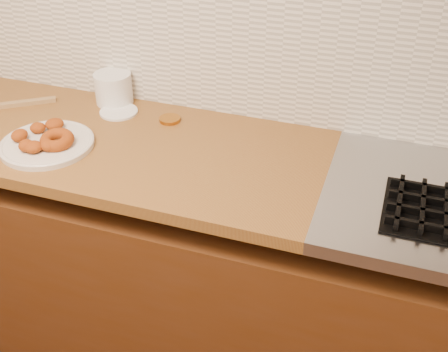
{
  "coord_description": "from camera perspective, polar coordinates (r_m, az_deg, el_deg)",
  "views": [
    {
      "loc": [
        0.66,
        0.31,
        1.81
      ],
      "look_at": [
        0.23,
        1.56,
        0.93
      ],
      "focal_mm": 45.0,
      "sensor_mm": 36.0,
      "label": 1
    }
  ],
  "objects": [
    {
      "name": "brass_jar_lid",
      "position": [
        1.94,
        -5.53,
        5.75
      ],
      "size": [
        0.09,
        0.09,
        0.01
      ],
      "primitive_type": "cylinder",
      "rotation": [
        0.0,
        0.0,
        -0.28
      ],
      "color": "#A96A21",
      "rests_on": "butcher_block"
    },
    {
      "name": "fried_dough_chunks",
      "position": [
        1.86,
        -18.48,
        3.79
      ],
      "size": [
        0.18,
        0.22,
        0.04
      ],
      "color": "#8A330A",
      "rests_on": "donut_plate"
    },
    {
      "name": "ring_donut",
      "position": [
        1.83,
        -16.63,
        3.56
      ],
      "size": [
        0.12,
        0.12,
        0.05
      ],
      "primitive_type": "torus",
      "rotation": [
        0.1,
        0.0,
        0.12
      ],
      "color": "#8A330A",
      "rests_on": "donut_plate"
    },
    {
      "name": "backsplash",
      "position": [
        1.91,
        -2.41,
        15.0
      ],
      "size": [
        3.6,
        0.02,
        0.6
      ],
      "primitive_type": "cube",
      "color": "silver",
      "rests_on": "wall_back"
    },
    {
      "name": "plastic_tub",
      "position": [
        2.08,
        -11.16,
        8.74
      ],
      "size": [
        0.14,
        0.14,
        0.11
      ],
      "primitive_type": "cylinder",
      "rotation": [
        0.0,
        0.0,
        -0.05
      ],
      "color": "white",
      "rests_on": "butcher_block"
    },
    {
      "name": "donut_plate",
      "position": [
        1.87,
        -17.53,
        3.1
      ],
      "size": [
        0.29,
        0.29,
        0.02
      ],
      "primitive_type": "cylinder",
      "color": "beige",
      "rests_on": "butcher_block"
    },
    {
      "name": "wooden_utensil",
      "position": [
        2.16,
        -19.39,
        7.05
      ],
      "size": [
        0.18,
        0.14,
        0.02
      ],
      "primitive_type": "cube",
      "rotation": [
        0.0,
        0.0,
        0.62
      ],
      "color": "olive",
      "rests_on": "butcher_block"
    },
    {
      "name": "tub_lid",
      "position": [
        2.02,
        -10.65,
        6.43
      ],
      "size": [
        0.16,
        0.16,
        0.01
      ],
      "primitive_type": "cylinder",
      "rotation": [
        0.0,
        0.0,
        -0.27
      ],
      "color": "white",
      "rests_on": "butcher_block"
    },
    {
      "name": "base_cabinet",
      "position": [
        2.09,
        -4.83,
        -9.33
      ],
      "size": [
        3.6,
        0.6,
        0.77
      ],
      "primitive_type": "cube",
      "color": "#482612",
      "rests_on": "floor"
    }
  ]
}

